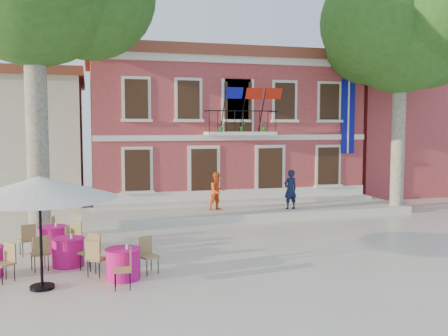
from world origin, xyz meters
TOP-DOWN VIEW (x-y plane):
  - ground at (0.00, 0.00)m, footprint 90.00×90.00m
  - main_building at (2.00, 9.99)m, footprint 13.50×9.59m
  - neighbor_east at (14.00, 11.00)m, footprint 9.40×9.40m
  - terrace at (2.00, 4.40)m, footprint 14.00×3.40m
  - plane_tree_east at (8.62, 3.28)m, footprint 5.46×5.46m
  - patio_umbrella at (-5.75, -3.90)m, footprint 3.57×3.57m
  - pedestrian_navy at (3.60, 3.52)m, footprint 0.67×0.50m
  - pedestrian_orange at (0.54, 4.08)m, footprint 0.93×0.82m
  - cafe_table_0 at (-5.74, -0.27)m, footprint 1.84×1.77m
  - cafe_table_1 at (-3.86, -3.66)m, footprint 1.87×1.69m
  - cafe_table_3 at (-5.23, -2.06)m, footprint 1.84×1.77m

SIDE VIEW (x-z plane):
  - ground at x=0.00m, z-range 0.00..0.00m
  - terrace at x=2.00m, z-range 0.00..0.30m
  - cafe_table_0 at x=-5.74m, z-range -0.05..0.90m
  - cafe_table_1 at x=-3.86m, z-range -0.05..0.90m
  - cafe_table_3 at x=-5.23m, z-range -0.05..0.90m
  - pedestrian_orange at x=0.54m, z-range 0.30..1.89m
  - pedestrian_navy at x=3.60m, z-range 0.30..1.97m
  - patio_umbrella at x=-5.75m, z-range 1.06..3.72m
  - neighbor_east at x=14.00m, z-range 0.02..6.42m
  - main_building at x=2.00m, z-range 0.03..7.53m
  - plane_tree_east at x=8.62m, z-range 2.57..13.29m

